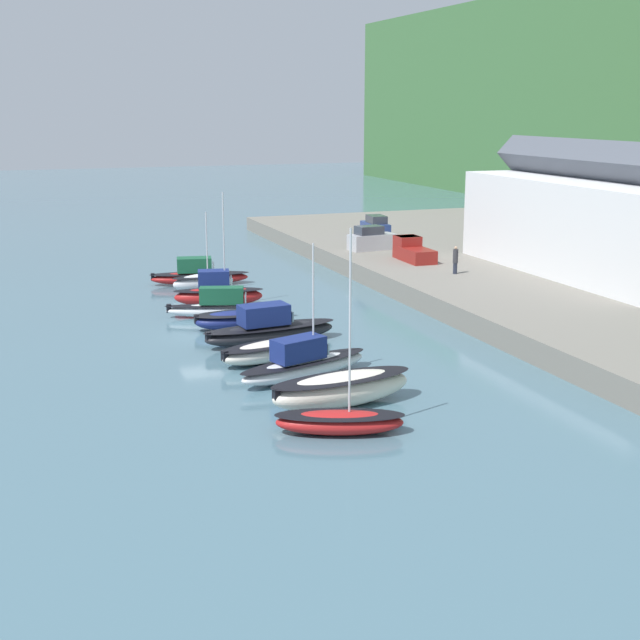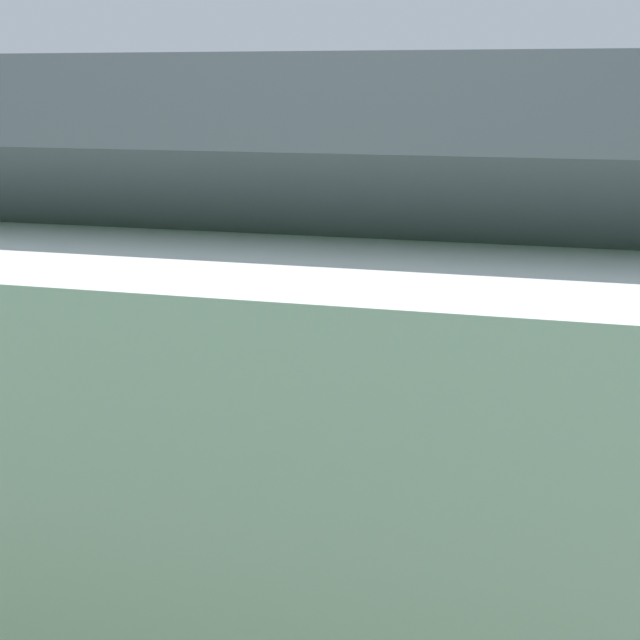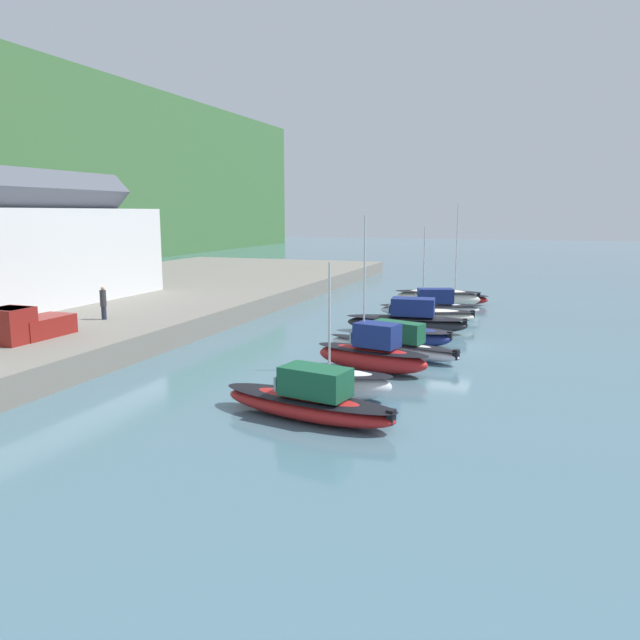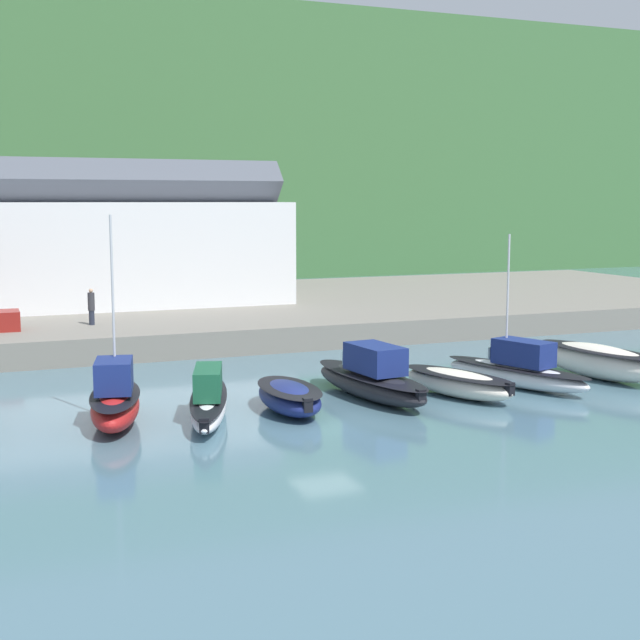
{
  "view_description": "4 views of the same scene",
  "coord_description": "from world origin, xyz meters",
  "px_view_note": "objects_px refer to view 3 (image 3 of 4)",
  "views": [
    {
      "loc": [
        53.72,
        -11.58,
        14.04
      ],
      "look_at": [
        3.62,
        6.73,
        1.2
      ],
      "focal_mm": 50.0,
      "sensor_mm": 36.0,
      "label": 1
    },
    {
      "loc": [
        -11.47,
        45.82,
        11.14
      ],
      "look_at": [
        -2.32,
        11.45,
        1.55
      ],
      "focal_mm": 50.0,
      "sensor_mm": 36.0,
      "label": 2
    },
    {
      "loc": [
        -38.75,
        -5.11,
        8.31
      ],
      "look_at": [
        -3.97,
        7.27,
        1.91
      ],
      "focal_mm": 35.0,
      "sensor_mm": 36.0,
      "label": 3
    },
    {
      "loc": [
        -13.0,
        -31.57,
        8.72
      ],
      "look_at": [
        4.59,
        11.99,
        2.39
      ],
      "focal_mm": 50.0,
      "sensor_mm": 36.0,
      "label": 4
    }
  ],
  "objects_px": {
    "moored_boat_6": "(434,316)",
    "moored_boat_8": "(438,298)",
    "moored_boat_3": "(393,344)",
    "moored_boat_0": "(309,401)",
    "pickup_truck_0": "(26,325)",
    "moored_boat_9": "(459,297)",
    "person_on_quay": "(103,303)",
    "moored_boat_2": "(372,354)",
    "moored_boat_5": "(408,320)",
    "moored_boat_7": "(431,306)",
    "moored_boat_4": "(410,336)",
    "moored_boat_1": "(337,383)"
  },
  "relations": [
    {
      "from": "moored_boat_6",
      "to": "moored_boat_8",
      "type": "distance_m",
      "value": 8.64
    },
    {
      "from": "moored_boat_3",
      "to": "moored_boat_0",
      "type": "bearing_deg",
      "value": -166.17
    },
    {
      "from": "moored_boat_6",
      "to": "pickup_truck_0",
      "type": "bearing_deg",
      "value": 120.15
    },
    {
      "from": "moored_boat_9",
      "to": "person_on_quay",
      "type": "height_order",
      "value": "moored_boat_9"
    },
    {
      "from": "moored_boat_3",
      "to": "pickup_truck_0",
      "type": "height_order",
      "value": "pickup_truck_0"
    },
    {
      "from": "moored_boat_2",
      "to": "moored_boat_8",
      "type": "xyz_separation_m",
      "value": [
        23.6,
        0.32,
        -0.09
      ]
    },
    {
      "from": "moored_boat_5",
      "to": "moored_boat_7",
      "type": "xyz_separation_m",
      "value": [
        7.42,
        -0.36,
        -0.07
      ]
    },
    {
      "from": "moored_boat_0",
      "to": "moored_boat_4",
      "type": "xyz_separation_m",
      "value": [
        15.38,
        -1.02,
        -0.15
      ]
    },
    {
      "from": "moored_boat_7",
      "to": "pickup_truck_0",
      "type": "distance_m",
      "value": 29.89
    },
    {
      "from": "moored_boat_5",
      "to": "moored_boat_7",
      "type": "distance_m",
      "value": 7.43
    },
    {
      "from": "moored_boat_2",
      "to": "moored_boat_1",
      "type": "bearing_deg",
      "value": -169.41
    },
    {
      "from": "moored_boat_2",
      "to": "moored_boat_5",
      "type": "height_order",
      "value": "moored_boat_2"
    },
    {
      "from": "moored_boat_0",
      "to": "moored_boat_4",
      "type": "height_order",
      "value": "moored_boat_0"
    },
    {
      "from": "moored_boat_1",
      "to": "moored_boat_5",
      "type": "relative_size",
      "value": 0.71
    },
    {
      "from": "moored_boat_3",
      "to": "moored_boat_8",
      "type": "distance_m",
      "value": 19.93
    },
    {
      "from": "moored_boat_6",
      "to": "person_on_quay",
      "type": "bearing_deg",
      "value": 108.01
    },
    {
      "from": "moored_boat_3",
      "to": "moored_boat_9",
      "type": "distance_m",
      "value": 23.3
    },
    {
      "from": "moored_boat_1",
      "to": "moored_boat_7",
      "type": "relative_size",
      "value": 0.74
    },
    {
      "from": "pickup_truck_0",
      "to": "moored_boat_8",
      "type": "bearing_deg",
      "value": -120.61
    },
    {
      "from": "moored_boat_5",
      "to": "pickup_truck_0",
      "type": "relative_size",
      "value": 1.83
    },
    {
      "from": "moored_boat_0",
      "to": "moored_boat_3",
      "type": "distance_m",
      "value": 12.05
    },
    {
      "from": "moored_boat_4",
      "to": "moored_boat_9",
      "type": "relative_size",
      "value": 0.6
    },
    {
      "from": "moored_boat_5",
      "to": "moored_boat_9",
      "type": "bearing_deg",
      "value": -11.62
    },
    {
      "from": "moored_boat_4",
      "to": "moored_boat_9",
      "type": "height_order",
      "value": "moored_boat_9"
    },
    {
      "from": "moored_boat_5",
      "to": "moored_boat_8",
      "type": "bearing_deg",
      "value": -6.58
    },
    {
      "from": "moored_boat_8",
      "to": "moored_boat_9",
      "type": "xyz_separation_m",
      "value": [
        3.37,
        -1.42,
        -0.3
      ]
    },
    {
      "from": "moored_boat_8",
      "to": "moored_boat_3",
      "type": "bearing_deg",
      "value": 173.55
    },
    {
      "from": "moored_boat_1",
      "to": "moored_boat_9",
      "type": "bearing_deg",
      "value": -9.31
    },
    {
      "from": "moored_boat_5",
      "to": "moored_boat_8",
      "type": "distance_m",
      "value": 12.34
    },
    {
      "from": "moored_boat_8",
      "to": "moored_boat_9",
      "type": "bearing_deg",
      "value": -31.02
    },
    {
      "from": "moored_boat_2",
      "to": "moored_boat_4",
      "type": "distance_m",
      "value": 7.06
    },
    {
      "from": "moored_boat_6",
      "to": "person_on_quay",
      "type": "xyz_separation_m",
      "value": [
        -13.41,
        19.05,
        1.94
      ]
    },
    {
      "from": "moored_boat_5",
      "to": "moored_boat_6",
      "type": "distance_m",
      "value": 3.95
    },
    {
      "from": "moored_boat_9",
      "to": "moored_boat_7",
      "type": "bearing_deg",
      "value": -168.41
    },
    {
      "from": "moored_boat_6",
      "to": "pickup_truck_0",
      "type": "height_order",
      "value": "pickup_truck_0"
    },
    {
      "from": "moored_boat_2",
      "to": "moored_boat_7",
      "type": "height_order",
      "value": "moored_boat_2"
    },
    {
      "from": "moored_boat_4",
      "to": "moored_boat_7",
      "type": "distance_m",
      "value": 11.67
    },
    {
      "from": "moored_boat_1",
      "to": "moored_boat_7",
      "type": "xyz_separation_m",
      "value": [
        24.11,
        -0.1,
        0.05
      ]
    },
    {
      "from": "moored_boat_3",
      "to": "pickup_truck_0",
      "type": "relative_size",
      "value": 1.83
    },
    {
      "from": "moored_boat_9",
      "to": "pickup_truck_0",
      "type": "xyz_separation_m",
      "value": [
        -32.18,
        19.06,
        1.72
      ]
    },
    {
      "from": "moored_boat_9",
      "to": "pickup_truck_0",
      "type": "height_order",
      "value": "moored_boat_9"
    },
    {
      "from": "moored_boat_5",
      "to": "moored_boat_9",
      "type": "xyz_separation_m",
      "value": [
        15.71,
        -1.54,
        -0.31
      ]
    },
    {
      "from": "moored_boat_3",
      "to": "moored_boat_6",
      "type": "distance_m",
      "value": 11.36
    },
    {
      "from": "moored_boat_4",
      "to": "person_on_quay",
      "type": "relative_size",
      "value": 2.56
    },
    {
      "from": "moored_boat_3",
      "to": "moored_boat_7",
      "type": "xyz_separation_m",
      "value": [
        15.0,
        0.36,
        0.07
      ]
    },
    {
      "from": "moored_boat_7",
      "to": "moored_boat_9",
      "type": "relative_size",
      "value": 0.91
    },
    {
      "from": "moored_boat_5",
      "to": "pickup_truck_0",
      "type": "distance_m",
      "value": 24.1
    },
    {
      "from": "moored_boat_0",
      "to": "moored_boat_8",
      "type": "relative_size",
      "value": 1.07
    },
    {
      "from": "moored_boat_0",
      "to": "moored_boat_4",
      "type": "bearing_deg",
      "value": 7.33
    },
    {
      "from": "moored_boat_0",
      "to": "moored_boat_7",
      "type": "bearing_deg",
      "value": 10.38
    }
  ]
}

